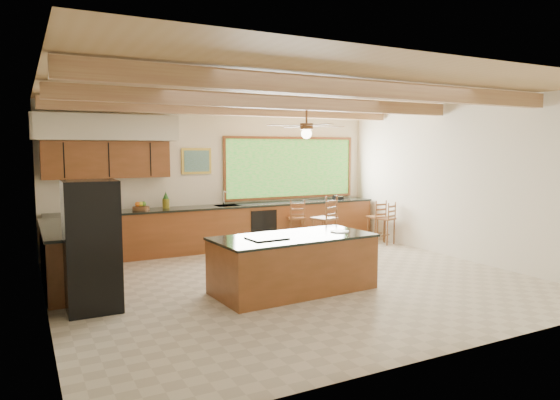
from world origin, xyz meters
TOP-DOWN VIEW (x-y plane):
  - ground at (0.00, 0.00)m, footprint 7.20×7.20m
  - room_shell at (-0.17, 0.65)m, footprint 7.27×6.54m
  - counter_run at (-0.82, 2.52)m, footprint 7.12×3.10m
  - island at (-0.30, -0.49)m, footprint 2.44×1.26m
  - refrigerator at (-3.05, -0.07)m, footprint 0.67×0.65m
  - bar_stool_a at (1.42, 2.39)m, footprint 0.48×0.48m
  - bar_stool_b at (1.58, 1.54)m, footprint 0.53×0.53m
  - bar_stool_c at (3.25, 1.97)m, footprint 0.35×0.35m
  - bar_stool_d at (3.30, 1.72)m, footprint 0.42×0.42m

SIDE VIEW (x-z plane):
  - ground at x=0.00m, z-range 0.00..0.00m
  - island at x=-0.30m, z-range -0.01..0.84m
  - counter_run at x=-0.82m, z-range -0.16..1.09m
  - bar_stool_d at x=3.30m, z-range 0.09..1.03m
  - bar_stool_c at x=3.25m, z-range 0.09..1.05m
  - bar_stool_a at x=1.42m, z-range 0.10..1.13m
  - bar_stool_b at x=1.58m, z-range 0.11..1.27m
  - refrigerator at x=-3.05m, z-range 0.00..1.70m
  - room_shell at x=-0.17m, z-range 0.70..3.72m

